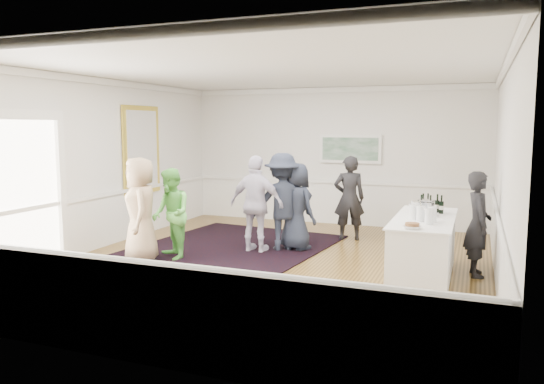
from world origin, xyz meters
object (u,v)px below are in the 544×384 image
at_px(guest_tan, 141,210).
at_px(guest_dark_b, 349,198).
at_px(nut_bowl, 412,226).
at_px(guest_lilac, 256,204).
at_px(guest_green, 171,214).
at_px(guest_dark_a, 282,202).
at_px(bartender, 478,224).
at_px(guest_navy, 296,207).
at_px(ice_bucket, 426,208).
at_px(serving_table, 423,248).

relative_size(guest_tan, guest_dark_b, 1.04).
bearing_deg(nut_bowl, guest_lilac, 151.54).
bearing_deg(guest_green, guest_dark_a, 81.82).
height_order(guest_tan, guest_green, guest_tan).
xyz_separation_m(bartender, guest_dark_b, (-2.43, 1.84, 0.05)).
distance_m(guest_lilac, guest_dark_b, 2.12).
bearing_deg(bartender, guest_tan, 91.95).
relative_size(bartender, nut_bowl, 6.79).
xyz_separation_m(bartender, guest_dark_a, (-3.38, 0.52, 0.10)).
height_order(bartender, guest_tan, guest_tan).
height_order(guest_navy, ice_bucket, guest_navy).
xyz_separation_m(serving_table, guest_dark_b, (-1.67, 2.26, 0.39)).
bearing_deg(bartender, nut_bowl, 138.93).
xyz_separation_m(bartender, ice_bucket, (-0.76, -0.24, 0.24)).
bearing_deg(guest_dark_a, guest_green, 9.16).
relative_size(guest_dark_a, guest_navy, 1.11).
bearing_deg(guest_tan, nut_bowl, 49.20).
bearing_deg(guest_navy, guest_dark_b, -95.06).
distance_m(serving_table, ice_bucket, 0.60).
bearing_deg(ice_bucket, nut_bowl, -93.69).
xyz_separation_m(guest_dark_a, nut_bowl, (2.55, -1.91, 0.06)).
relative_size(serving_table, guest_navy, 1.41).
distance_m(guest_dark_a, guest_dark_b, 1.63).
relative_size(guest_lilac, ice_bucket, 6.83).
bearing_deg(guest_lilac, nut_bowl, 154.02).
xyz_separation_m(guest_tan, guest_dark_b, (2.90, 2.99, -0.04)).
distance_m(guest_dark_a, guest_navy, 0.28).
height_order(guest_dark_a, guest_navy, guest_dark_a).
distance_m(guest_tan, nut_bowl, 4.51).
bearing_deg(guest_green, ice_bucket, 49.52).
xyz_separation_m(ice_bucket, nut_bowl, (-0.07, -1.15, -0.08)).
relative_size(bartender, guest_dark_a, 0.89).
bearing_deg(guest_tan, guest_lilac, 93.26).
xyz_separation_m(guest_green, guest_lilac, (1.19, 1.00, 0.10)).
bearing_deg(ice_bucket, guest_dark_b, 128.79).
xyz_separation_m(guest_navy, nut_bowl, (2.32, -2.04, 0.15)).
xyz_separation_m(guest_green, guest_dark_b, (2.53, 2.64, 0.06)).
bearing_deg(guest_lilac, ice_bucket, 174.03).
bearing_deg(guest_navy, bartender, -165.59).
bearing_deg(guest_dark_a, guest_dark_b, -156.33).
height_order(bartender, guest_dark_a, guest_dark_a).
bearing_deg(bartender, guest_green, 88.91).
bearing_deg(guest_navy, ice_bucket, -174.32).
bearing_deg(guest_green, bartender, 51.11).
bearing_deg(guest_lilac, bartender, 179.33).
height_order(serving_table, guest_lilac, guest_lilac).
bearing_deg(guest_dark_b, serving_table, 107.09).
distance_m(serving_table, guest_tan, 4.65).
bearing_deg(ice_bucket, guest_navy, 159.64).
bearing_deg(guest_dark_a, guest_navy, 178.64).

